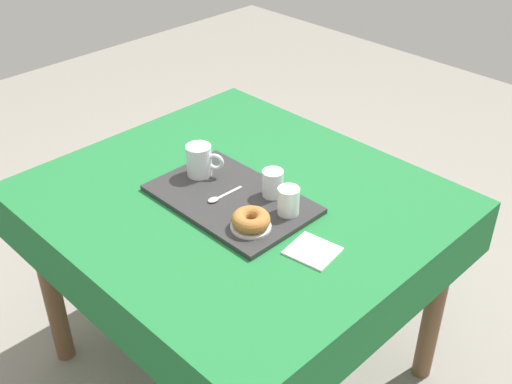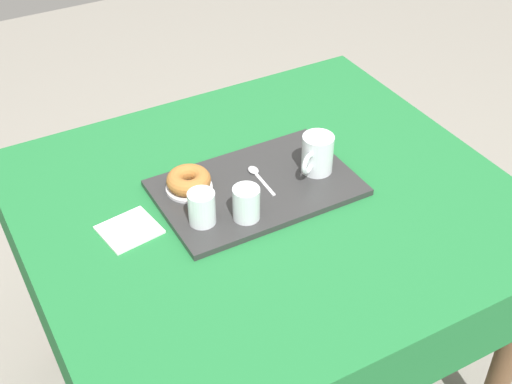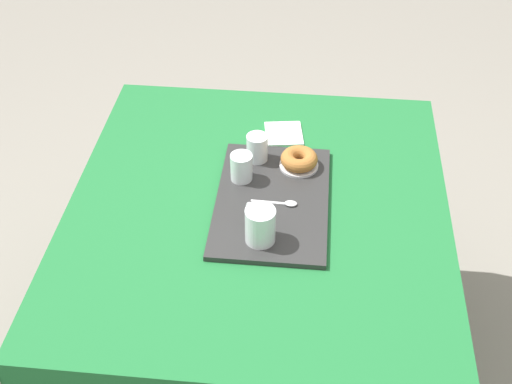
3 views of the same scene
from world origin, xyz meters
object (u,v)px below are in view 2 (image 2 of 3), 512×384
(water_glass_far, at_px, (246,205))
(donut_plate_left, at_px, (189,188))
(serving_tray, at_px, (256,188))
(paper_napkin, at_px, (129,230))
(sugar_donut_left, at_px, (189,180))
(teaspoon_near, at_px, (256,173))
(dining_table, at_px, (268,227))
(water_glass_near, at_px, (202,209))
(tea_mug_left, at_px, (317,155))

(water_glass_far, height_order, donut_plate_left, water_glass_far)
(serving_tray, xyz_separation_m, paper_napkin, (0.32, -0.01, -0.00))
(sugar_donut_left, bearing_deg, teaspoon_near, 170.86)
(paper_napkin, bearing_deg, dining_table, 172.02)
(water_glass_near, relative_size, teaspoon_near, 0.64)
(dining_table, height_order, teaspoon_near, teaspoon_near)
(tea_mug_left, bearing_deg, teaspoon_near, -21.91)
(serving_tray, distance_m, tea_mug_left, 0.17)
(serving_tray, bearing_deg, donut_plate_left, -23.60)
(sugar_donut_left, bearing_deg, dining_table, 147.45)
(serving_tray, xyz_separation_m, donut_plate_left, (0.15, -0.06, 0.01))
(water_glass_near, relative_size, sugar_donut_left, 0.76)
(dining_table, xyz_separation_m, teaspoon_near, (-0.01, -0.07, 0.11))
(serving_tray, height_order, paper_napkin, serving_tray)
(paper_napkin, bearing_deg, water_glass_far, 157.34)
(tea_mug_left, distance_m, water_glass_near, 0.33)
(water_glass_near, bearing_deg, sugar_donut_left, -100.82)
(water_glass_far, bearing_deg, water_glass_near, -20.15)
(water_glass_far, distance_m, donut_plate_left, 0.17)
(water_glass_near, height_order, donut_plate_left, water_glass_near)
(water_glass_near, relative_size, donut_plate_left, 0.72)
(dining_table, distance_m, donut_plate_left, 0.22)
(donut_plate_left, bearing_deg, sugar_donut_left, 0.00)
(water_glass_far, bearing_deg, dining_table, -148.27)
(donut_plate_left, bearing_deg, teaspoon_near, 170.86)
(water_glass_far, distance_m, teaspoon_near, 0.17)
(teaspoon_near, distance_m, paper_napkin, 0.34)
(dining_table, relative_size, tea_mug_left, 10.43)
(serving_tray, xyz_separation_m, water_glass_far, (0.08, 0.09, 0.04))
(teaspoon_near, bearing_deg, water_glass_far, 145.10)
(water_glass_near, xyz_separation_m, paper_napkin, (0.15, -0.07, -0.05))
(donut_plate_left, relative_size, sugar_donut_left, 1.06)
(dining_table, bearing_deg, water_glass_near, 6.51)
(paper_napkin, bearing_deg, tea_mug_left, 176.69)
(dining_table, relative_size, paper_napkin, 9.31)
(paper_napkin, bearing_deg, teaspoon_near, -175.29)
(dining_table, bearing_deg, serving_tray, -72.03)
(water_glass_near, height_order, sugar_donut_left, water_glass_near)
(dining_table, height_order, water_glass_far, water_glass_far)
(dining_table, xyz_separation_m, tea_mug_left, (-0.15, -0.02, 0.15))
(tea_mug_left, xyz_separation_m, sugar_donut_left, (0.31, -0.08, -0.02))
(donut_plate_left, height_order, teaspoon_near, teaspoon_near)
(tea_mug_left, distance_m, teaspoon_near, 0.16)
(tea_mug_left, xyz_separation_m, water_glass_far, (0.24, 0.07, -0.01))
(sugar_donut_left, bearing_deg, water_glass_near, 79.18)
(water_glass_near, height_order, paper_napkin, water_glass_near)
(dining_table, xyz_separation_m, sugar_donut_left, (0.16, -0.10, 0.14))
(tea_mug_left, height_order, paper_napkin, tea_mug_left)
(water_glass_far, height_order, teaspoon_near, water_glass_far)
(sugar_donut_left, bearing_deg, paper_napkin, 17.54)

